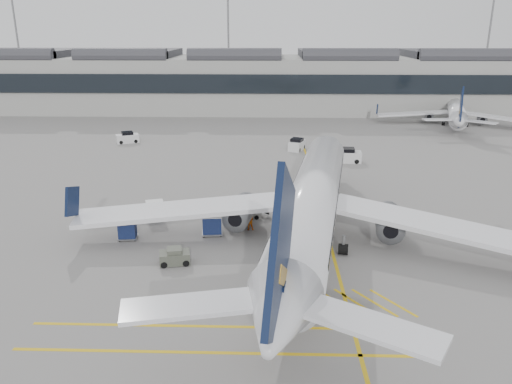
{
  "coord_description": "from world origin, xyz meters",
  "views": [
    {
      "loc": [
        5.05,
        -35.38,
        16.8
      ],
      "look_at": [
        3.9,
        3.31,
        4.0
      ],
      "focal_mm": 35.0,
      "sensor_mm": 36.0,
      "label": 1
    }
  ],
  "objects_px": {
    "belt_loader": "(241,212)",
    "pushback_tug": "(175,257)",
    "airliner_main": "(312,203)",
    "ramp_agent_a": "(301,205)",
    "ramp_agent_b": "(250,221)",
    "baggage_cart_a": "(233,215)"
  },
  "relations": [
    {
      "from": "belt_loader",
      "to": "pushback_tug",
      "type": "height_order",
      "value": "belt_loader"
    },
    {
      "from": "pushback_tug",
      "to": "airliner_main",
      "type": "bearing_deg",
      "value": 11.05
    },
    {
      "from": "ramp_agent_a",
      "to": "ramp_agent_b",
      "type": "xyz_separation_m",
      "value": [
        -4.74,
        -4.19,
        0.01
      ]
    },
    {
      "from": "baggage_cart_a",
      "to": "ramp_agent_b",
      "type": "height_order",
      "value": "ramp_agent_b"
    },
    {
      "from": "pushback_tug",
      "to": "ramp_agent_b",
      "type": "bearing_deg",
      "value": 40.25
    },
    {
      "from": "belt_loader",
      "to": "baggage_cart_a",
      "type": "xyz_separation_m",
      "value": [
        -0.65,
        -1.7,
        0.34
      ]
    },
    {
      "from": "belt_loader",
      "to": "pushback_tug",
      "type": "distance_m",
      "value": 10.69
    },
    {
      "from": "belt_loader",
      "to": "baggage_cart_a",
      "type": "bearing_deg",
      "value": -115.47
    },
    {
      "from": "baggage_cart_a",
      "to": "airliner_main",
      "type": "bearing_deg",
      "value": -26.22
    },
    {
      "from": "airliner_main",
      "to": "baggage_cart_a",
      "type": "bearing_deg",
      "value": 160.85
    },
    {
      "from": "baggage_cart_a",
      "to": "ramp_agent_a",
      "type": "height_order",
      "value": "ramp_agent_a"
    },
    {
      "from": "airliner_main",
      "to": "ramp_agent_a",
      "type": "bearing_deg",
      "value": 103.19
    },
    {
      "from": "belt_loader",
      "to": "ramp_agent_a",
      "type": "relative_size",
      "value": 2.72
    },
    {
      "from": "belt_loader",
      "to": "ramp_agent_b",
      "type": "bearing_deg",
      "value": -77.7
    },
    {
      "from": "belt_loader",
      "to": "pushback_tug",
      "type": "xyz_separation_m",
      "value": [
        -4.41,
        -9.74,
        0.04
      ]
    },
    {
      "from": "airliner_main",
      "to": "pushback_tug",
      "type": "xyz_separation_m",
      "value": [
        -10.46,
        -4.36,
        -2.78
      ]
    },
    {
      "from": "airliner_main",
      "to": "pushback_tug",
      "type": "height_order",
      "value": "airliner_main"
    },
    {
      "from": "ramp_agent_b",
      "to": "pushback_tug",
      "type": "height_order",
      "value": "ramp_agent_b"
    },
    {
      "from": "airliner_main",
      "to": "belt_loader",
      "type": "xyz_separation_m",
      "value": [
        -6.05,
        5.37,
        -2.82
      ]
    },
    {
      "from": "ramp_agent_b",
      "to": "pushback_tug",
      "type": "relative_size",
      "value": 0.65
    },
    {
      "from": "belt_loader",
      "to": "ramp_agent_a",
      "type": "bearing_deg",
      "value": 7.59
    },
    {
      "from": "baggage_cart_a",
      "to": "ramp_agent_a",
      "type": "relative_size",
      "value": 0.99
    }
  ]
}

